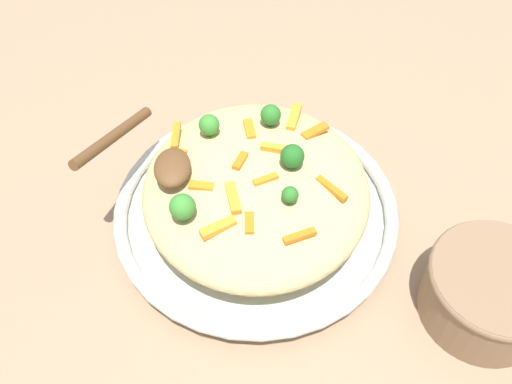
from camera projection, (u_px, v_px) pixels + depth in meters
ground_plane at (256, 222)px, 0.70m from camera, size 2.40×2.40×0.00m
serving_bowl at (256, 212)px, 0.68m from camera, size 0.34×0.34×0.04m
pasta_mound at (256, 189)px, 0.65m from camera, size 0.27×0.26×0.06m
carrot_piece_0 at (240, 161)px, 0.63m from camera, size 0.03×0.02×0.01m
carrot_piece_1 at (201, 186)px, 0.61m from camera, size 0.02×0.03×0.01m
carrot_piece_2 at (233, 198)px, 0.60m from camera, size 0.04×0.02×0.01m
carrot_piece_3 at (249, 223)px, 0.58m from camera, size 0.03×0.01×0.01m
carrot_piece_4 at (266, 180)px, 0.61m from camera, size 0.02×0.03×0.01m
carrot_piece_5 at (294, 117)px, 0.68m from camera, size 0.05×0.02×0.01m
carrot_piece_6 at (250, 130)px, 0.67m from camera, size 0.03×0.01×0.01m
carrot_piece_7 at (275, 149)px, 0.64m from camera, size 0.02×0.03×0.01m
carrot_piece_8 at (332, 188)px, 0.61m from camera, size 0.04×0.03×0.01m
carrot_piece_9 at (176, 135)px, 0.66m from camera, size 0.04×0.01×0.01m
carrot_piece_10 at (218, 228)px, 0.58m from camera, size 0.03×0.04×0.01m
carrot_piece_11 at (300, 236)px, 0.57m from camera, size 0.02×0.04×0.01m
carrot_piece_12 at (176, 160)px, 0.64m from camera, size 0.03×0.02×0.01m
carrot_piece_13 at (315, 131)px, 0.67m from camera, size 0.03×0.03×0.01m
broccoli_floret_0 at (292, 156)px, 0.62m from camera, size 0.03×0.03×0.03m
broccoli_floret_1 at (209, 125)px, 0.65m from camera, size 0.02×0.02×0.03m
broccoli_floret_2 at (182, 207)px, 0.58m from camera, size 0.03×0.03×0.03m
broccoli_floret_3 at (271, 115)px, 0.66m from camera, size 0.02×0.02×0.03m
broccoli_floret_4 at (290, 195)px, 0.59m from camera, size 0.02×0.02×0.02m
serving_spoon at (153, 157)px, 0.61m from camera, size 0.13×0.12×0.06m
companion_bowl at (491, 291)px, 0.59m from camera, size 0.14×0.14×0.07m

